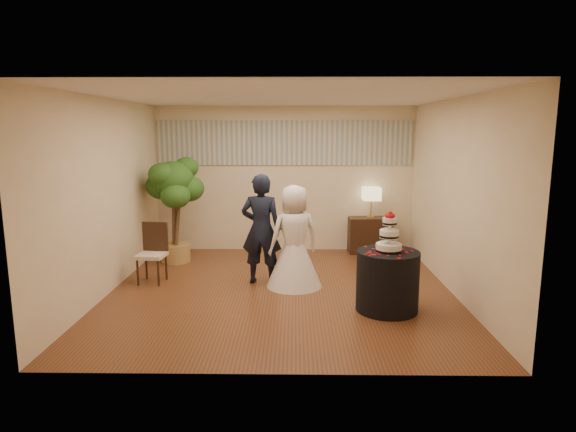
{
  "coord_description": "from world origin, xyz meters",
  "views": [
    {
      "loc": [
        0.2,
        -6.83,
        2.34
      ],
      "look_at": [
        0.1,
        0.4,
        1.05
      ],
      "focal_mm": 30.0,
      "sensor_mm": 36.0,
      "label": 1
    }
  ],
  "objects_px": {
    "wedding_cake": "(389,231)",
    "table_lamp": "(371,203)",
    "groom": "(261,229)",
    "side_chair": "(151,254)",
    "bride": "(294,236)",
    "console": "(370,235)",
    "cake_table": "(387,281)",
    "ficus_tree": "(174,210)"
  },
  "relations": [
    {
      "from": "table_lamp",
      "to": "side_chair",
      "type": "bearing_deg",
      "value": -152.49
    },
    {
      "from": "cake_table",
      "to": "side_chair",
      "type": "height_order",
      "value": "side_chair"
    },
    {
      "from": "groom",
      "to": "wedding_cake",
      "type": "bearing_deg",
      "value": 154.55
    },
    {
      "from": "groom",
      "to": "wedding_cake",
      "type": "height_order",
      "value": "groom"
    },
    {
      "from": "table_lamp",
      "to": "side_chair",
      "type": "xyz_separation_m",
      "value": [
        -3.68,
        -1.91,
        -0.52
      ]
    },
    {
      "from": "cake_table",
      "to": "ficus_tree",
      "type": "relative_size",
      "value": 0.42
    },
    {
      "from": "side_chair",
      "to": "cake_table",
      "type": "bearing_deg",
      "value": -12.11
    },
    {
      "from": "cake_table",
      "to": "ficus_tree",
      "type": "distance_m",
      "value": 4.12
    },
    {
      "from": "wedding_cake",
      "to": "table_lamp",
      "type": "relative_size",
      "value": 0.91
    },
    {
      "from": "bride",
      "to": "side_chair",
      "type": "height_order",
      "value": "bride"
    },
    {
      "from": "groom",
      "to": "table_lamp",
      "type": "distance_m",
      "value": 2.74
    },
    {
      "from": "cake_table",
      "to": "side_chair",
      "type": "bearing_deg",
      "value": 162.01
    },
    {
      "from": "bride",
      "to": "console",
      "type": "xyz_separation_m",
      "value": [
        1.47,
        2.05,
        -0.43
      ]
    },
    {
      "from": "wedding_cake",
      "to": "cake_table",
      "type": "bearing_deg",
      "value": 0.0
    },
    {
      "from": "console",
      "to": "cake_table",
      "type": "bearing_deg",
      "value": -96.85
    },
    {
      "from": "wedding_cake",
      "to": "side_chair",
      "type": "bearing_deg",
      "value": 162.01
    },
    {
      "from": "groom",
      "to": "side_chair",
      "type": "distance_m",
      "value": 1.75
    },
    {
      "from": "groom",
      "to": "side_chair",
      "type": "relative_size",
      "value": 1.84
    },
    {
      "from": "table_lamp",
      "to": "wedding_cake",
      "type": "bearing_deg",
      "value": -94.56
    },
    {
      "from": "cake_table",
      "to": "table_lamp",
      "type": "xyz_separation_m",
      "value": [
        0.24,
        3.03,
        0.58
      ]
    },
    {
      "from": "cake_table",
      "to": "bride",
      "type": "bearing_deg",
      "value": 141.26
    },
    {
      "from": "groom",
      "to": "bride",
      "type": "xyz_separation_m",
      "value": [
        0.5,
        -0.14,
        -0.08
      ]
    },
    {
      "from": "groom",
      "to": "wedding_cake",
      "type": "relative_size",
      "value": 3.22
    },
    {
      "from": "wedding_cake",
      "to": "side_chair",
      "type": "relative_size",
      "value": 0.57
    },
    {
      "from": "bride",
      "to": "cake_table",
      "type": "height_order",
      "value": "bride"
    },
    {
      "from": "bride",
      "to": "table_lamp",
      "type": "height_order",
      "value": "bride"
    },
    {
      "from": "wedding_cake",
      "to": "console",
      "type": "distance_m",
      "value": 3.12
    },
    {
      "from": "bride",
      "to": "side_chair",
      "type": "relative_size",
      "value": 1.68
    },
    {
      "from": "wedding_cake",
      "to": "console",
      "type": "height_order",
      "value": "wedding_cake"
    },
    {
      "from": "groom",
      "to": "bride",
      "type": "height_order",
      "value": "groom"
    },
    {
      "from": "side_chair",
      "to": "table_lamp",
      "type": "bearing_deg",
      "value": 33.38
    },
    {
      "from": "groom",
      "to": "console",
      "type": "height_order",
      "value": "groom"
    },
    {
      "from": "console",
      "to": "table_lamp",
      "type": "distance_m",
      "value": 0.64
    },
    {
      "from": "console",
      "to": "table_lamp",
      "type": "height_order",
      "value": "table_lamp"
    },
    {
      "from": "groom",
      "to": "table_lamp",
      "type": "relative_size",
      "value": 2.94
    },
    {
      "from": "console",
      "to": "table_lamp",
      "type": "bearing_deg",
      "value": 0.0
    },
    {
      "from": "groom",
      "to": "side_chair",
      "type": "xyz_separation_m",
      "value": [
        -1.71,
        -0.01,
        -0.39
      ]
    },
    {
      "from": "console",
      "to": "side_chair",
      "type": "distance_m",
      "value": 4.15
    },
    {
      "from": "table_lamp",
      "to": "ficus_tree",
      "type": "bearing_deg",
      "value": -168.82
    },
    {
      "from": "wedding_cake",
      "to": "table_lamp",
      "type": "distance_m",
      "value": 3.04
    },
    {
      "from": "groom",
      "to": "console",
      "type": "distance_m",
      "value": 2.79
    },
    {
      "from": "bride",
      "to": "cake_table",
      "type": "xyz_separation_m",
      "value": [
        1.22,
        -0.98,
        -0.38
      ]
    }
  ]
}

